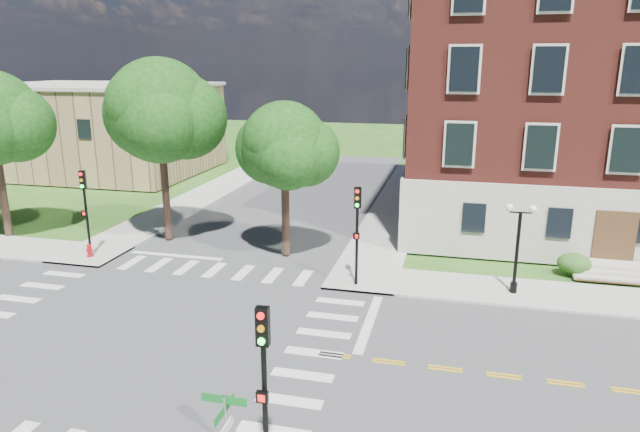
% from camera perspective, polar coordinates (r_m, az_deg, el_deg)
% --- Properties ---
extents(ground, '(160.00, 160.00, 0.00)m').
position_cam_1_polar(ground, '(24.47, -17.49, -11.01)').
color(ground, '#255417').
rests_on(ground, ground).
extents(road_ew, '(90.00, 12.00, 0.01)m').
position_cam_1_polar(road_ew, '(24.47, -17.49, -11.00)').
color(road_ew, '#3D3D3F').
rests_on(road_ew, ground).
extents(road_ns, '(12.00, 90.00, 0.01)m').
position_cam_1_polar(road_ns, '(24.47, -17.49, -11.00)').
color(road_ns, '#3D3D3F').
rests_on(road_ns, ground).
extents(sidewalk_ne, '(34.00, 34.00, 0.12)m').
position_cam_1_polar(sidewalk_ne, '(35.68, 18.60, -2.64)').
color(sidewalk_ne, '#9E9B93').
rests_on(sidewalk_ne, ground).
extents(sidewalk_nw, '(34.00, 34.00, 0.12)m').
position_cam_1_polar(sidewalk_nw, '(44.82, -24.37, 0.36)').
color(sidewalk_nw, '#9E9B93').
rests_on(sidewalk_nw, ground).
extents(crosswalk_east, '(2.20, 10.20, 0.02)m').
position_cam_1_polar(crosswalk_east, '(21.87, -0.61, -13.56)').
color(crosswalk_east, silver).
rests_on(crosswalk_east, ground).
extents(stop_bar_east, '(0.40, 5.50, 0.00)m').
position_cam_1_polar(stop_bar_east, '(24.21, 4.92, -10.61)').
color(stop_bar_east, silver).
rests_on(stop_bar_east, ground).
extents(secondary_building, '(20.40, 15.40, 8.30)m').
position_cam_1_polar(secondary_building, '(59.59, -21.33, 8.21)').
color(secondary_building, olive).
rests_on(secondary_building, ground).
extents(tree_c, '(6.03, 6.03, 10.67)m').
position_cam_1_polar(tree_c, '(34.37, -15.74, 10.07)').
color(tree_c, black).
rests_on(tree_c, ground).
extents(tree_d, '(4.64, 4.64, 8.44)m').
position_cam_1_polar(tree_d, '(30.46, -3.57, 7.06)').
color(tree_d, black).
rests_on(tree_d, ground).
extents(traffic_signal_se, '(0.33, 0.36, 4.80)m').
position_cam_1_polar(traffic_signal_se, '(14.49, -5.64, -15.34)').
color(traffic_signal_se, black).
rests_on(traffic_signal_se, ground).
extents(traffic_signal_ne, '(0.38, 0.45, 4.80)m').
position_cam_1_polar(traffic_signal_ne, '(26.73, 3.73, -0.74)').
color(traffic_signal_ne, black).
rests_on(traffic_signal_ne, ground).
extents(traffic_signal_nw, '(0.38, 0.45, 4.80)m').
position_cam_1_polar(traffic_signal_nw, '(33.15, -22.44, 1.27)').
color(traffic_signal_nw, black).
rests_on(traffic_signal_nw, ground).
extents(twin_lamp_west, '(1.36, 0.36, 4.23)m').
position_cam_1_polar(twin_lamp_west, '(27.46, 19.16, -2.59)').
color(twin_lamp_west, black).
rests_on(twin_lamp_west, ground).
extents(street_sign_pole, '(1.10, 1.10, 3.10)m').
position_cam_1_polar(street_sign_pole, '(14.20, -9.39, -20.43)').
color(street_sign_pole, gray).
rests_on(street_sign_pole, ground).
extents(fire_hydrant, '(0.35, 0.35, 0.75)m').
position_cam_1_polar(fire_hydrant, '(33.81, -22.06, -3.23)').
color(fire_hydrant, '#980B0C').
rests_on(fire_hydrant, ground).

